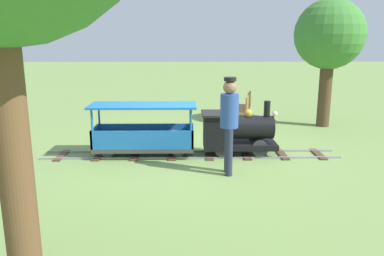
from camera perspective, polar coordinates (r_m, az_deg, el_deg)
The scene contains 7 objects.
ground_plane at distance 7.46m, azimuth -0.14°, elevation -4.12°, with size 60.00×60.00×0.00m, color #75934C.
track at distance 7.46m, azimuth -0.19°, elevation -3.99°, with size 0.68×5.70×0.04m.
locomotive at distance 7.39m, azimuth 6.56°, elevation -0.46°, with size 0.64×1.45×1.03m.
passenger_car at distance 7.39m, azimuth -7.19°, elevation -0.97°, with size 0.74×2.00×0.97m.
conductor_person at distance 6.27m, azimuth 5.56°, elevation 1.48°, with size 0.30×0.30×1.62m.
park_bench at distance 10.05m, azimuth 7.60°, elevation 2.75°, with size 1.36×0.69×0.82m.
oak_tree_near at distance 10.28m, azimuth 19.76°, elevation 12.72°, with size 1.72×1.72×3.18m.
Camera 1 is at (7.12, -0.10, 2.23)m, focal length 35.86 mm.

